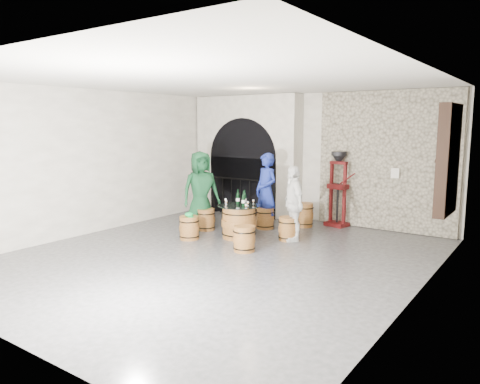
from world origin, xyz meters
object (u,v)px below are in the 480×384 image
Objects in this scene: person_blue at (266,191)px; side_barrel at (304,215)px; wine_bottle_left at (238,198)px; person_white at (293,203)px; barrel_stool_far at (265,218)px; barrel_stool_left at (206,219)px; barrel_table at (239,222)px; wine_bottle_center at (244,200)px; corking_press at (338,183)px; barrel_stool_right at (289,229)px; person_green at (201,190)px; wine_bottle_right at (245,199)px; barrel_stool_near_right at (244,239)px; barrel_stool_near_left at (189,228)px.

side_barrel is (0.67, 0.67, -0.60)m from person_blue.
person_white is at bearing 18.10° from wine_bottle_left.
barrel_stool_left is at bearing -139.32° from barrel_stool_far.
barrel_table reaches higher than side_barrel.
wine_bottle_left is (-0.09, -1.02, -0.04)m from person_blue.
person_white is 4.89× the size of wine_bottle_center.
person_white is (1.06, 0.47, 0.44)m from barrel_table.
corking_press reaches higher than barrel_stool_left.
barrel_stool_far is 1.34m from person_white.
corking_press is (1.37, 2.21, 0.20)m from wine_bottle_left.
barrel_stool_right is at bearing 28.53° from wine_bottle_center.
barrel_stool_left is 1.53× the size of wine_bottle_center.
wine_bottle_right is at bearing -65.06° from person_green.
wine_bottle_center is (1.19, -0.19, 0.60)m from barrel_stool_left.
person_white is (2.28, 0.28, -0.12)m from person_green.
wine_bottle_right is at bearing -107.45° from corking_press.
wine_bottle_right reaches higher than barrel_stool_right.
barrel_stool_near_right is 1.00× the size of barrel_stool_near_left.
barrel_table is at bearing -68.14° from person_blue.
person_blue is 1.12m from side_barrel.
person_green is at bearing 174.96° from wine_bottle_left.
barrel_stool_right is (0.98, -0.64, 0.00)m from barrel_stool_far.
wine_bottle_center is at bearing -71.00° from person_green.
side_barrel is at bearing 73.89° from wine_bottle_center.
barrel_stool_left is 1.00× the size of barrel_stool_right.
person_green is at bearing -128.21° from corking_press.
wine_bottle_right reaches higher than barrel_stool_near_left.
barrel_stool_near_left is at bearing -136.15° from wine_bottle_right.
person_blue is at bearing 109.97° from barrel_stool_near_right.
barrel_stool_far and barrel_stool_near_left have the same top height.
barrel_table is at bearing -112.82° from person_white.
barrel_stool_right is at bearing 32.72° from barrel_stool_near_left.
barrel_stool_left is 1.00× the size of barrel_stool_far.
corking_press reaches higher than wine_bottle_right.
person_white is (2.12, 0.30, 0.55)m from barrel_stool_left.
corking_press reaches higher than barrel_stool_right.
barrel_stool_right is at bearing 17.63° from wine_bottle_left.
wine_bottle_left is (-1.16, -0.38, 0.05)m from person_white.
wine_bottle_left is at bearing 48.64° from barrel_stool_near_left.
barrel_stool_left is 1.00× the size of barrel_stool_near_left.
corking_press is at bearing 63.97° from wine_bottle_center.
barrel_stool_right is 1.00× the size of barrel_stool_near_left.
wine_bottle_center reaches higher than barrel_table.
person_blue reaches higher than wine_bottle_center.
side_barrel is (0.60, 1.67, -0.56)m from wine_bottle_right.
person_green is 1.02× the size of person_blue.
barrel_table is 1.35m from person_green.
wine_bottle_center is (-0.84, -0.46, 0.60)m from barrel_stool_right.
barrel_table is 1.07m from barrel_stool_left.
barrel_stool_far is at bearing 146.99° from barrel_stool_right.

